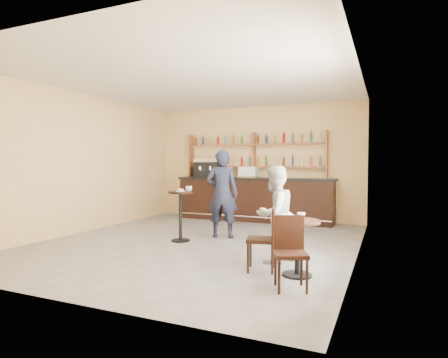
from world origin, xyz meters
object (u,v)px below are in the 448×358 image
at_px(bar_counter, 254,199).
at_px(patron_second, 275,214).
at_px(pastry_case, 249,172).
at_px(chair_west, 261,239).
at_px(chair_south, 291,253).
at_px(man_main, 222,194).
at_px(espresso_machine, 209,168).
at_px(pedestal_table, 181,216).
at_px(cafe_table, 297,248).

xyz_separation_m(bar_counter, patron_second, (1.73, -4.02, 0.18)).
height_order(bar_counter, pastry_case, pastry_case).
relative_size(chair_west, chair_south, 1.03).
height_order(pastry_case, chair_south, pastry_case).
bearing_deg(chair_west, chair_south, 29.39).
height_order(bar_counter, chair_south, bar_counter).
distance_m(man_main, patron_second, 2.20).
bearing_deg(espresso_machine, man_main, -63.79).
bearing_deg(man_main, patron_second, 122.75).
bearing_deg(man_main, pastry_case, -96.73).
bearing_deg(pastry_case, pedestal_table, -105.81).
xyz_separation_m(pedestal_table, chair_west, (2.16, -1.36, -0.04)).
bearing_deg(pedestal_table, cafe_table, -27.48).
bearing_deg(chair_south, man_main, 105.08).
bearing_deg(patron_second, cafe_table, 64.10).
bearing_deg(patron_second, man_main, -110.35).
bearing_deg(pedestal_table, chair_west, -32.19).
bearing_deg(bar_counter, chair_south, -66.36).
xyz_separation_m(pastry_case, chair_west, (1.82, -4.55, -0.87)).
relative_size(bar_counter, patron_second, 2.83).
bearing_deg(pedestal_table, man_main, 47.97).
distance_m(pastry_case, cafe_table, 5.26).
distance_m(pedestal_table, chair_south, 3.41).
bearing_deg(patron_second, chair_south, 48.39).
xyz_separation_m(pedestal_table, chair_south, (2.76, -2.01, -0.05)).
xyz_separation_m(espresso_machine, pedestal_table, (0.90, -3.19, -0.95)).
height_order(chair_west, patron_second, patron_second).
xyz_separation_m(pastry_case, chair_south, (2.42, -5.20, -0.89)).
xyz_separation_m(chair_west, patron_second, (0.05, 0.53, 0.31)).
xyz_separation_m(cafe_table, chair_south, (0.05, -0.60, 0.06)).
xyz_separation_m(bar_counter, pedestal_table, (-0.48, -3.19, -0.09)).
height_order(cafe_table, patron_second, patron_second).
relative_size(espresso_machine, man_main, 0.40).
distance_m(bar_counter, espresso_machine, 1.64).
distance_m(pastry_case, patron_second, 4.47).
distance_m(chair_south, patron_second, 1.34).
distance_m(chair_west, patron_second, 0.62).
height_order(pastry_case, patron_second, patron_second).
relative_size(cafe_table, patron_second, 0.51).
bearing_deg(pastry_case, espresso_machine, 170.18).
bearing_deg(chair_west, man_main, -156.59).
distance_m(espresso_machine, cafe_table, 5.94).
height_order(cafe_table, chair_west, chair_west).
relative_size(man_main, cafe_table, 2.37).
height_order(pastry_case, chair_west, pastry_case).
height_order(pedestal_table, chair_south, pedestal_table).
bearing_deg(bar_counter, cafe_table, -64.17).
bearing_deg(patron_second, pastry_case, -131.45).
relative_size(espresso_machine, pastry_case, 1.50).
distance_m(bar_counter, cafe_table, 5.11).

